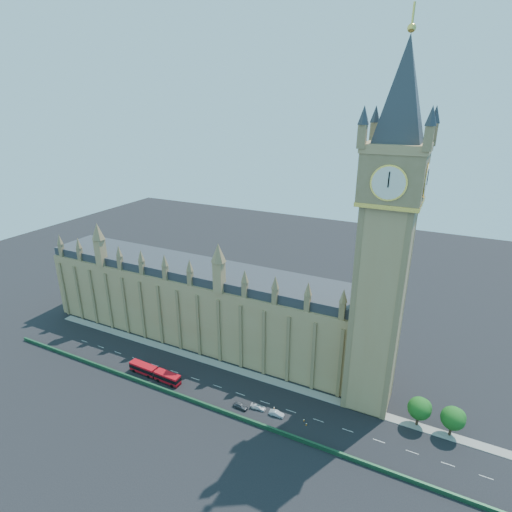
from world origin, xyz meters
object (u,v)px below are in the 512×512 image
at_px(red_bus, 155,373).
at_px(car_white, 258,407).
at_px(car_silver, 277,413).
at_px(car_grey, 240,406).

distance_m(red_bus, car_white, 35.26).
height_order(red_bus, car_silver, red_bus).
relative_size(red_bus, car_silver, 4.54).
distance_m(car_grey, car_silver, 10.43).
relative_size(car_silver, car_white, 0.98).
relative_size(red_bus, car_white, 4.47).
bearing_deg(red_bus, car_silver, 4.40).
height_order(red_bus, car_white, red_bus).
bearing_deg(car_silver, car_white, 87.73).
distance_m(car_grey, car_white, 5.03).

